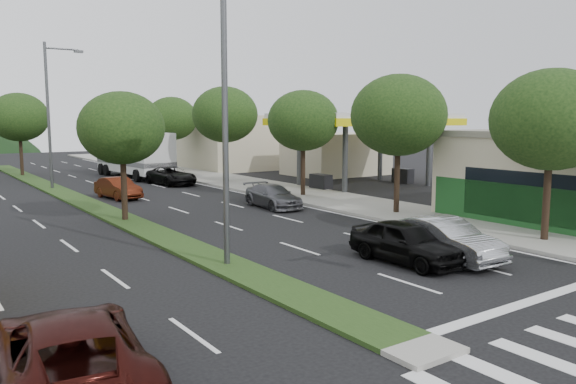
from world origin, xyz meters
TOP-DOWN VIEW (x-y plane):
  - ground at (0.00, 0.00)m, footprint 160.00×160.00m
  - sidewalk_right at (12.50, 25.00)m, footprint 5.00×90.00m
  - median at (0.00, 28.00)m, footprint 1.60×56.00m
  - crosswalk at (0.00, -2.00)m, footprint 19.00×2.20m
  - gas_canopy at (19.00, 22.00)m, footprint 12.20×8.20m
  - bldg_right_far at (19.50, 44.00)m, footprint 10.00×16.00m
  - tree_r_a at (12.00, 4.00)m, footprint 4.60×4.60m
  - tree_r_b at (12.00, 12.00)m, footprint 4.80×4.80m
  - tree_r_c at (12.00, 20.00)m, footprint 4.40×4.40m
  - tree_r_d at (12.00, 30.00)m, footprint 5.00×5.00m
  - tree_r_e at (12.00, 40.00)m, footprint 4.60×4.60m
  - tree_med_near at (0.00, 18.00)m, footprint 4.00×4.00m
  - tree_med_far at (0.00, 44.00)m, footprint 4.80×4.80m
  - streetlight_near at (0.21, 8.00)m, footprint 2.60×0.25m
  - streetlight_mid at (0.21, 33.00)m, footprint 2.60×0.25m
  - sedan_silver at (6.62, 4.51)m, footprint 1.81×4.51m
  - suv_maroon at (-6.45, 2.00)m, footprint 3.14×5.64m
  - car_queue_a at (5.21, 4.98)m, footprint 1.79×4.28m
  - car_queue_b at (8.16, 17.61)m, footprint 2.07×4.47m
  - car_queue_c at (2.31, 26.00)m, footprint 1.90×4.10m
  - car_queue_d at (7.95, 31.00)m, footprint 2.62×4.94m
  - motorhome at (7.63, 37.85)m, footprint 3.65×9.98m

SIDE VIEW (x-z plane):
  - ground at x=0.00m, z-range 0.00..0.00m
  - crosswalk at x=0.00m, z-range 0.00..0.01m
  - median at x=0.00m, z-range 0.00..0.12m
  - sidewalk_right at x=12.50m, z-range 0.00..0.15m
  - car_queue_b at x=8.16m, z-range 0.00..1.26m
  - car_queue_c at x=2.31m, z-range 0.00..1.30m
  - car_queue_d at x=7.95m, z-range 0.00..1.32m
  - car_queue_a at x=5.21m, z-range 0.00..1.45m
  - sedan_silver at x=6.62m, z-range 0.00..1.46m
  - suv_maroon at x=-6.45m, z-range 0.00..1.49m
  - motorhome at x=7.63m, z-range 0.12..3.89m
  - bldg_right_far at x=19.50m, z-range 0.00..5.20m
  - tree_med_near at x=0.00m, z-range 1.42..7.44m
  - gas_canopy at x=19.00m, z-range 2.02..7.27m
  - tree_r_c at x=12.00m, z-range 1.51..7.99m
  - tree_r_a at x=12.00m, z-range 1.50..8.14m
  - tree_r_e at x=12.00m, z-range 1.54..8.25m
  - tree_med_far at x=0.00m, z-range 1.54..8.47m
  - tree_r_b at x=12.00m, z-range 1.57..8.50m
  - tree_r_d at x=12.00m, z-range 1.60..8.76m
  - streetlight_near at x=0.21m, z-range 0.58..10.58m
  - streetlight_mid at x=0.21m, z-range 0.58..10.58m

